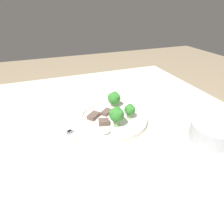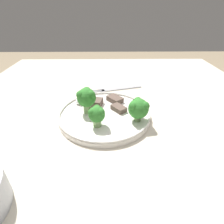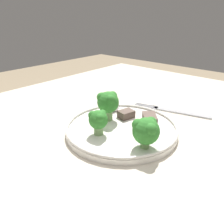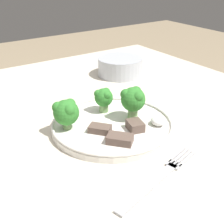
{
  "view_description": "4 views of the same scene",
  "coord_description": "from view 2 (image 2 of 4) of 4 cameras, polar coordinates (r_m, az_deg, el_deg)",
  "views": [
    {
      "loc": [
        0.16,
        0.53,
        1.13
      ],
      "look_at": [
        -0.02,
        0.05,
        0.81
      ],
      "focal_mm": 28.0,
      "sensor_mm": 36.0,
      "label": 1
    },
    {
      "loc": [
        -0.44,
        0.01,
        1.02
      ],
      "look_at": [
        -0.05,
        0.01,
        0.78
      ],
      "focal_mm": 28.0,
      "sensor_mm": 36.0,
      "label": 2
    },
    {
      "loc": [
        -0.38,
        -0.24,
        1.0
      ],
      "look_at": [
        -0.06,
        0.04,
        0.81
      ],
      "focal_mm": 35.0,
      "sensor_mm": 36.0,
      "label": 3
    },
    {
      "loc": [
        0.43,
        -0.29,
        1.07
      ],
      "look_at": [
        -0.05,
        0.04,
        0.79
      ],
      "focal_mm": 50.0,
      "sensor_mm": 36.0,
      "label": 4
    }
  ],
  "objects": [
    {
      "name": "broccoli_floret_center_left",
      "position": [
        0.41,
        -5.0,
        -0.75
      ],
      "size": [
        0.04,
        0.04,
        0.05
      ],
      "color": "#7FA866",
      "rests_on": "dinner_plate"
    },
    {
      "name": "meat_slice_front_slice",
      "position": [
        0.49,
        2.21,
        1.21
      ],
      "size": [
        0.05,
        0.05,
        0.01
      ],
      "color": "brown",
      "rests_on": "dinner_plate"
    },
    {
      "name": "broccoli_floret_back_left",
      "position": [
        0.46,
        -8.35,
        4.73
      ],
      "size": [
        0.05,
        0.05,
        0.07
      ],
      "color": "#7FA866",
      "rests_on": "dinner_plate"
    },
    {
      "name": "broccoli_floret_near_rim_left",
      "position": [
        0.43,
        8.63,
        1.29
      ],
      "size": [
        0.05,
        0.05,
        0.06
      ],
      "color": "#7FA866",
      "rests_on": "dinner_plate"
    },
    {
      "name": "meat_slice_middle_slice",
      "position": [
        0.51,
        -4.91,
        3.15
      ],
      "size": [
        0.04,
        0.04,
        0.02
      ],
      "color": "brown",
      "rests_on": "dinner_plate"
    },
    {
      "name": "fork",
      "position": [
        0.64,
        0.86,
        7.4
      ],
      "size": [
        0.07,
        0.21,
        0.0
      ],
      "color": "#B2B2B7",
      "rests_on": "table"
    },
    {
      "name": "table",
      "position": [
        0.58,
        0.93,
        -8.26
      ],
      "size": [
        1.1,
        1.01,
        0.75
      ],
      "color": "beige",
      "rests_on": "ground_plane"
    },
    {
      "name": "sauce_dollop",
      "position": [
        0.53,
        -10.28,
        3.62
      ],
      "size": [
        0.03,
        0.03,
        0.02
      ],
      "color": "white",
      "rests_on": "dinner_plate"
    },
    {
      "name": "dinner_plate",
      "position": [
        0.48,
        -2.44,
        -0.73
      ],
      "size": [
        0.25,
        0.25,
        0.02
      ],
      "color": "white",
      "rests_on": "table"
    },
    {
      "name": "meat_slice_rear_slice",
      "position": [
        0.53,
        1.44,
        4.23
      ],
      "size": [
        0.06,
        0.05,
        0.01
      ],
      "color": "brown",
      "rests_on": "dinner_plate"
    }
  ]
}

